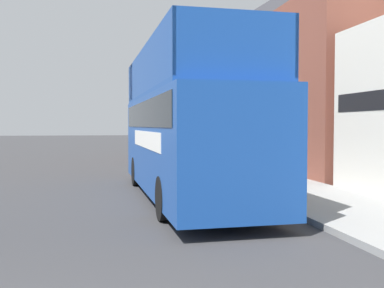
{
  "coord_description": "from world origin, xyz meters",
  "views": [
    {
      "loc": [
        1.14,
        -2.85,
        2.11
      ],
      "look_at": [
        3.56,
        9.11,
        1.6
      ],
      "focal_mm": 42.0,
      "sensor_mm": 36.0,
      "label": 1
    }
  ],
  "objects_px": {
    "tour_bus": "(185,133)",
    "lamp_post_second": "(250,85)",
    "lamp_post_third": "(194,97)",
    "parked_car_ahead_of_bus": "(171,156)"
  },
  "relations": [
    {
      "from": "tour_bus",
      "to": "lamp_post_second",
      "type": "relative_size",
      "value": 2.06
    },
    {
      "from": "tour_bus",
      "to": "lamp_post_third",
      "type": "distance_m",
      "value": 10.65
    },
    {
      "from": "tour_bus",
      "to": "parked_car_ahead_of_bus",
      "type": "xyz_separation_m",
      "value": [
        0.87,
        8.49,
        -1.24
      ]
    },
    {
      "from": "tour_bus",
      "to": "lamp_post_second",
      "type": "bearing_deg",
      "value": 32.74
    },
    {
      "from": "parked_car_ahead_of_bus",
      "to": "lamp_post_second",
      "type": "relative_size",
      "value": 0.84
    },
    {
      "from": "lamp_post_second",
      "to": "lamp_post_third",
      "type": "bearing_deg",
      "value": 91.07
    },
    {
      "from": "tour_bus",
      "to": "lamp_post_third",
      "type": "relative_size",
      "value": 1.97
    },
    {
      "from": "lamp_post_second",
      "to": "lamp_post_third",
      "type": "relative_size",
      "value": 0.96
    },
    {
      "from": "lamp_post_second",
      "to": "tour_bus",
      "type": "bearing_deg",
      "value": -145.76
    },
    {
      "from": "parked_car_ahead_of_bus",
      "to": "lamp_post_third",
      "type": "relative_size",
      "value": 0.8
    }
  ]
}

